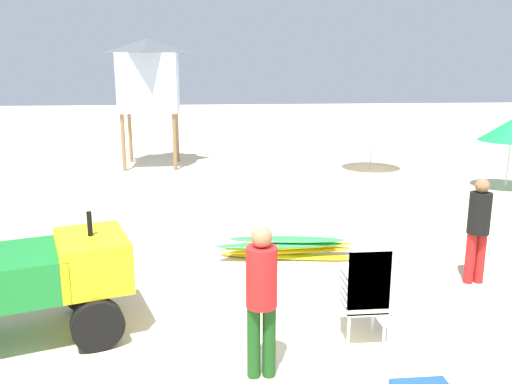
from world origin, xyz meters
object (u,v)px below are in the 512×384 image
utility_cart (21,279)px  lifeguard_tower (149,75)px  lifeguard_near_left (478,224)px  stacked_plastic_chairs (366,285)px  beach_umbrella_far (372,129)px  lifeguard_near_center (262,293)px  beach_umbrella_mid (512,130)px  surfboard_pile (288,248)px  traffic_cone_near (115,263)px

utility_cart → lifeguard_tower: size_ratio=0.70×
lifeguard_near_left → lifeguard_tower: bearing=119.3°
utility_cart → lifeguard_tower: bearing=87.8°
stacked_plastic_chairs → lifeguard_tower: size_ratio=0.32×
lifeguard_tower → beach_umbrella_far: (6.86, -1.32, -1.61)m
lifeguard_near_left → lifeguard_tower: 11.83m
lifeguard_near_left → lifeguard_near_center: (-3.44, -2.17, 0.03)m
lifeguard_near_center → lifeguard_tower: lifeguard_tower is taller
stacked_plastic_chairs → beach_umbrella_mid: beach_umbrella_mid is taller
beach_umbrella_mid → beach_umbrella_far: size_ratio=1.00×
surfboard_pile → traffic_cone_near: bearing=-168.6°
lifeguard_near_left → surfboard_pile: bearing=154.3°
lifeguard_near_left → beach_umbrella_mid: (3.90, 5.87, 0.66)m
utility_cart → beach_umbrella_far: 12.41m
stacked_plastic_chairs → utility_cart: bearing=173.1°
surfboard_pile → beach_umbrella_mid: beach_umbrella_mid is taller
surfboard_pile → beach_umbrella_mid: (6.53, 4.60, 1.38)m
stacked_plastic_chairs → lifeguard_near_center: (-1.26, -0.53, 0.20)m
surfboard_pile → beach_umbrella_far: bearing=63.5°
beach_umbrella_mid → traffic_cone_near: (-9.31, -5.17, -1.33)m
beach_umbrella_mid → lifeguard_near_center: bearing=-132.4°
utility_cart → traffic_cone_near: utility_cart is taller
lifeguard_near_left → beach_umbrella_mid: 7.08m
utility_cart → beach_umbrella_mid: size_ratio=1.50×
utility_cart → beach_umbrella_mid: 12.28m
lifeguard_near_left → beach_umbrella_far: size_ratio=0.86×
lifeguard_near_left → beach_umbrella_far: beach_umbrella_far is taller
utility_cart → lifeguard_near_left: 6.25m
utility_cart → stacked_plastic_chairs: utility_cart is taller
lifeguard_near_left → traffic_cone_near: lifeguard_near_left is taller
stacked_plastic_chairs → lifeguard_near_left: lifeguard_near_left is taller
stacked_plastic_chairs → surfboard_pile: size_ratio=0.52×
lifeguard_near_left → traffic_cone_near: 5.50m
traffic_cone_near → lifeguard_near_left: bearing=-7.4°
utility_cart → surfboard_pile: bearing=34.7°
utility_cart → surfboard_pile: 4.31m
lifeguard_near_center → traffic_cone_near: size_ratio=3.39×
lifeguard_tower → beach_umbrella_mid: 10.61m
lifeguard_tower → beach_umbrella_far: 7.17m
utility_cart → stacked_plastic_chairs: bearing=-6.9°
utility_cart → traffic_cone_near: bearing=68.5°
surfboard_pile → lifeguard_near_left: (2.64, -1.27, 0.72)m
stacked_plastic_chairs → lifeguard_tower: 12.52m
stacked_plastic_chairs → beach_umbrella_far: size_ratio=0.69×
stacked_plastic_chairs → beach_umbrella_far: beach_umbrella_far is taller
beach_umbrella_mid → utility_cart: bearing=-145.0°
stacked_plastic_chairs → lifeguard_tower: lifeguard_tower is taller
stacked_plastic_chairs → lifeguard_near_center: lifeguard_near_center is taller
utility_cart → lifeguard_near_center: lifeguard_near_center is taller
utility_cart → lifeguard_near_left: bearing=10.7°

